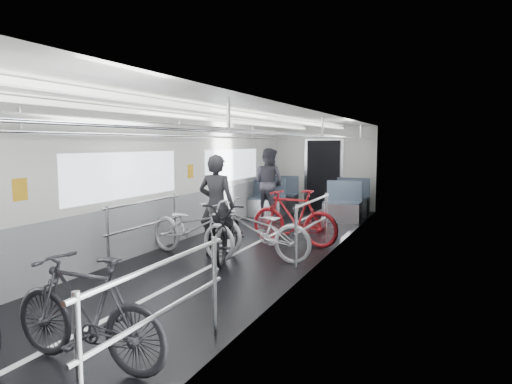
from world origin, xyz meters
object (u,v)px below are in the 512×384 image
at_px(bike_left_far, 192,228).
at_px(bike_right_mid, 257,230).
at_px(bike_right_near, 87,311).
at_px(bike_right_far, 294,217).
at_px(bike_aisle, 229,230).
at_px(person_standing, 216,205).
at_px(person_seated, 268,183).

height_order(bike_left_far, bike_right_mid, bike_right_mid).
relative_size(bike_right_near, bike_right_mid, 0.87).
height_order(bike_right_far, bike_aisle, bike_right_far).
height_order(bike_left_far, person_standing, person_standing).
xyz_separation_m(bike_right_far, person_seated, (-1.64, 2.84, 0.36)).
height_order(bike_left_far, person_seated, person_seated).
bearing_deg(bike_left_far, bike_aisle, -66.32).
bearing_deg(person_seated, person_standing, 112.04).
bearing_deg(bike_right_far, bike_right_mid, -2.05).
xyz_separation_m(bike_left_far, bike_right_far, (1.32, 1.51, 0.04)).
relative_size(bike_right_mid, bike_right_far, 1.07).
distance_m(person_standing, person_seated, 4.17).
distance_m(bike_right_near, bike_aisle, 3.85).
bearing_deg(person_seated, bike_aisle, 115.57).
height_order(bike_right_mid, person_standing, person_standing).
height_order(bike_right_near, person_standing, person_standing).
xyz_separation_m(bike_left_far, person_seated, (-0.32, 4.34, 0.41)).
relative_size(bike_right_far, bike_aisle, 0.96).
height_order(bike_right_near, bike_right_mid, bike_right_mid).
bearing_deg(bike_aisle, person_seated, 86.87).
bearing_deg(person_standing, bike_right_mid, 176.78).
distance_m(bike_right_near, person_standing, 4.01).
bearing_deg(bike_right_far, person_standing, -29.24).
relative_size(bike_right_near, bike_aisle, 0.89).
height_order(bike_left_far, bike_right_far, bike_right_far).
bearing_deg(bike_left_far, bike_right_mid, -64.68).
bearing_deg(bike_right_far, person_seated, -142.36).
distance_m(bike_right_mid, bike_aisle, 0.48).
height_order(bike_right_near, bike_aisle, bike_right_near).
bearing_deg(person_standing, person_seated, -85.44).
distance_m(bike_aisle, person_seated, 4.35).
height_order(bike_right_far, person_standing, person_standing).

